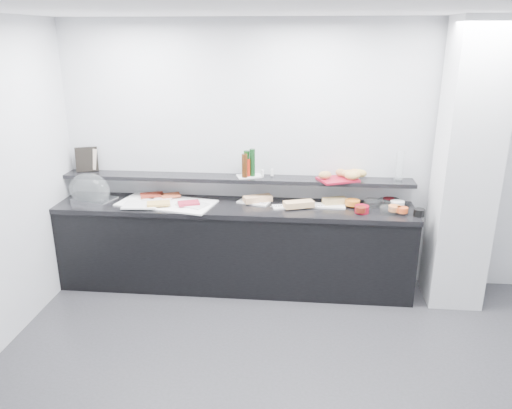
# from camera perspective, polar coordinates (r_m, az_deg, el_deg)

# --- Properties ---
(ground) EXTENTS (5.00, 5.00, 0.00)m
(ground) POSITION_cam_1_polar(r_m,az_deg,el_deg) (3.94, 4.78, -21.20)
(ground) COLOR #2D2D30
(ground) RESTS_ON ground
(back_wall) EXTENTS (5.00, 0.02, 2.70)m
(back_wall) POSITION_cam_1_polar(r_m,az_deg,el_deg) (5.16, 5.60, 5.49)
(back_wall) COLOR #B9BCC1
(back_wall) RESTS_ON ground
(ceiling) EXTENTS (5.00, 5.00, 0.00)m
(ceiling) POSITION_cam_1_polar(r_m,az_deg,el_deg) (3.03, 6.25, 21.90)
(ceiling) COLOR white
(ceiling) RESTS_ON back_wall
(column) EXTENTS (0.50, 0.50, 2.70)m
(column) POSITION_cam_1_polar(r_m,az_deg,el_deg) (5.05, 22.88, 3.79)
(column) COLOR silver
(column) RESTS_ON ground
(buffet_cabinet) EXTENTS (3.60, 0.60, 0.85)m
(buffet_cabinet) POSITION_cam_1_polar(r_m,az_deg,el_deg) (5.22, -2.47, -5.02)
(buffet_cabinet) COLOR black
(buffet_cabinet) RESTS_ON ground
(counter_top) EXTENTS (3.62, 0.62, 0.05)m
(counter_top) POSITION_cam_1_polar(r_m,az_deg,el_deg) (5.05, -2.54, -0.34)
(counter_top) COLOR black
(counter_top) RESTS_ON buffet_cabinet
(wall_shelf) EXTENTS (3.60, 0.25, 0.04)m
(wall_shelf) POSITION_cam_1_polar(r_m,az_deg,el_deg) (5.14, -2.31, 2.98)
(wall_shelf) COLOR black
(wall_shelf) RESTS_ON back_wall
(cloche_base) EXTENTS (0.46, 0.37, 0.04)m
(cloche_base) POSITION_cam_1_polar(r_m,az_deg,el_deg) (5.40, -17.94, 0.50)
(cloche_base) COLOR silver
(cloche_base) RESTS_ON counter_top
(cloche_dome) EXTENTS (0.52, 0.41, 0.34)m
(cloche_dome) POSITION_cam_1_polar(r_m,az_deg,el_deg) (5.41, -18.49, 1.64)
(cloche_dome) COLOR white
(cloche_dome) RESTS_ON cloche_base
(linen_runner) EXTENTS (1.04, 0.64, 0.01)m
(linen_runner) POSITION_cam_1_polar(r_m,az_deg,el_deg) (5.16, -10.17, 0.16)
(linen_runner) COLOR white
(linen_runner) RESTS_ON counter_top
(platter_meat_a) EXTENTS (0.31, 0.24, 0.01)m
(platter_meat_a) POSITION_cam_1_polar(r_m,az_deg,el_deg) (5.39, -12.55, 0.97)
(platter_meat_a) COLOR white
(platter_meat_a) RESTS_ON linen_runner
(food_meat_a) EXTENTS (0.27, 0.23, 0.02)m
(food_meat_a) POSITION_cam_1_polar(r_m,az_deg,el_deg) (5.34, -11.81, 1.08)
(food_meat_a) COLOR maroon
(food_meat_a) RESTS_ON platter_meat_a
(platter_salmon) EXTENTS (0.31, 0.22, 0.01)m
(platter_salmon) POSITION_cam_1_polar(r_m,az_deg,el_deg) (5.30, -11.09, 0.78)
(platter_salmon) COLOR white
(platter_salmon) RESTS_ON linen_runner
(food_salmon) EXTENTS (0.23, 0.19, 0.02)m
(food_salmon) POSITION_cam_1_polar(r_m,az_deg,el_deg) (5.30, -9.74, 1.06)
(food_salmon) COLOR #CA4E29
(food_salmon) RESTS_ON platter_salmon
(platter_cheese) EXTENTS (0.36, 0.26, 0.01)m
(platter_cheese) POSITION_cam_1_polar(r_m,az_deg,el_deg) (5.10, -13.07, -0.09)
(platter_cheese) COLOR white
(platter_cheese) RESTS_ON linen_runner
(food_cheese) EXTENTS (0.26, 0.20, 0.02)m
(food_cheese) POSITION_cam_1_polar(r_m,az_deg,el_deg) (5.06, -11.07, 0.11)
(food_cheese) COLOR #D7AA53
(food_cheese) RESTS_ON platter_cheese
(platter_meat_b) EXTENTS (0.35, 0.30, 0.01)m
(platter_meat_b) POSITION_cam_1_polar(r_m,az_deg,el_deg) (5.03, -7.28, 0.01)
(platter_meat_b) COLOR silver
(platter_meat_b) RESTS_ON linen_runner
(food_meat_b) EXTENTS (0.24, 0.20, 0.02)m
(food_meat_b) POSITION_cam_1_polar(r_m,az_deg,el_deg) (5.02, -7.70, 0.17)
(food_meat_b) COLOR maroon
(food_meat_b) RESTS_ON platter_meat_b
(sandwich_plate_left) EXTENTS (0.35, 0.23, 0.01)m
(sandwich_plate_left) POSITION_cam_1_polar(r_m,az_deg,el_deg) (5.10, -0.30, 0.24)
(sandwich_plate_left) COLOR silver
(sandwich_plate_left) RESTS_ON counter_top
(sandwich_food_left) EXTENTS (0.31, 0.22, 0.06)m
(sandwich_food_left) POSITION_cam_1_polar(r_m,az_deg,el_deg) (5.10, 0.19, 0.68)
(sandwich_food_left) COLOR tan
(sandwich_food_left) RESTS_ON sandwich_plate_left
(tongs_left) EXTENTS (0.16, 0.04, 0.01)m
(tongs_left) POSITION_cam_1_polar(r_m,az_deg,el_deg) (5.06, 0.16, 0.24)
(tongs_left) COLOR silver
(tongs_left) RESTS_ON sandwich_plate_left
(sandwich_plate_mid) EXTENTS (0.32, 0.19, 0.01)m
(sandwich_plate_mid) POSITION_cam_1_polar(r_m,az_deg,el_deg) (4.98, 3.62, -0.25)
(sandwich_plate_mid) COLOR white
(sandwich_plate_mid) RESTS_ON counter_top
(sandwich_food_mid) EXTENTS (0.32, 0.21, 0.06)m
(sandwich_food_mid) POSITION_cam_1_polar(r_m,az_deg,el_deg) (4.95, 4.91, 0.04)
(sandwich_food_mid) COLOR tan
(sandwich_food_mid) RESTS_ON sandwich_plate_mid
(tongs_mid) EXTENTS (0.15, 0.07, 0.01)m
(tongs_mid) POSITION_cam_1_polar(r_m,az_deg,el_deg) (4.96, 2.52, -0.17)
(tongs_mid) COLOR silver
(tongs_mid) RESTS_ON sandwich_plate_mid
(sandwich_plate_right) EXTENTS (0.36, 0.16, 0.01)m
(sandwich_plate_right) POSITION_cam_1_polar(r_m,az_deg,el_deg) (5.05, 8.17, -0.14)
(sandwich_plate_right) COLOR white
(sandwich_plate_right) RESTS_ON counter_top
(sandwich_food_right) EXTENTS (0.25, 0.16, 0.06)m
(sandwich_food_right) POSITION_cam_1_polar(r_m,az_deg,el_deg) (5.10, 8.97, 0.44)
(sandwich_food_right) COLOR tan
(sandwich_food_right) RESTS_ON sandwich_plate_right
(tongs_right) EXTENTS (0.15, 0.08, 0.01)m
(tongs_right) POSITION_cam_1_polar(r_m,az_deg,el_deg) (4.98, 7.02, -0.21)
(tongs_right) COLOR silver
(tongs_right) RESTS_ON sandwich_plate_right
(bowl_glass_fruit) EXTENTS (0.16, 0.16, 0.07)m
(bowl_glass_fruit) POSITION_cam_1_polar(r_m,az_deg,el_deg) (5.12, 13.13, 0.15)
(bowl_glass_fruit) COLOR white
(bowl_glass_fruit) RESTS_ON counter_top
(fill_glass_fruit) EXTENTS (0.15, 0.15, 0.05)m
(fill_glass_fruit) POSITION_cam_1_polar(r_m,az_deg,el_deg) (5.07, 10.96, 0.24)
(fill_glass_fruit) COLOR orange
(fill_glass_fruit) RESTS_ON bowl_glass_fruit
(bowl_black_jam) EXTENTS (0.21, 0.21, 0.07)m
(bowl_black_jam) POSITION_cam_1_polar(r_m,az_deg,el_deg) (5.20, 15.20, 0.25)
(bowl_black_jam) COLOR black
(bowl_black_jam) RESTS_ON counter_top
(fill_black_jam) EXTENTS (0.15, 0.15, 0.05)m
(fill_black_jam) POSITION_cam_1_polar(r_m,az_deg,el_deg) (5.21, 14.93, 0.44)
(fill_black_jam) COLOR #5E0D13
(fill_black_jam) RESTS_ON bowl_black_jam
(bowl_glass_cream) EXTENTS (0.20, 0.20, 0.07)m
(bowl_glass_cream) POSITION_cam_1_polar(r_m,az_deg,el_deg) (5.16, 14.70, 0.16)
(bowl_glass_cream) COLOR silver
(bowl_glass_cream) RESTS_ON counter_top
(fill_glass_cream) EXTENTS (0.18, 0.18, 0.05)m
(fill_glass_cream) POSITION_cam_1_polar(r_m,az_deg,el_deg) (5.14, 15.86, 0.12)
(fill_glass_cream) COLOR white
(fill_glass_cream) RESTS_ON bowl_glass_cream
(bowl_red_jam) EXTENTS (0.17, 0.17, 0.07)m
(bowl_red_jam) POSITION_cam_1_polar(r_m,az_deg,el_deg) (4.92, 12.00, -0.53)
(bowl_red_jam) COLOR maroon
(bowl_red_jam) RESTS_ON counter_top
(fill_red_jam) EXTENTS (0.12, 0.12, 0.05)m
(fill_red_jam) POSITION_cam_1_polar(r_m,az_deg,el_deg) (4.88, 11.87, -0.56)
(fill_red_jam) COLOR #5E180D
(fill_red_jam) RESTS_ON bowl_red_jam
(bowl_glass_salmon) EXTENTS (0.17, 0.17, 0.07)m
(bowl_glass_salmon) POSITION_cam_1_polar(r_m,az_deg,el_deg) (4.95, 14.84, -0.65)
(bowl_glass_salmon) COLOR silver
(bowl_glass_salmon) RESTS_ON counter_top
(fill_glass_salmon) EXTENTS (0.14, 0.14, 0.05)m
(fill_glass_salmon) POSITION_cam_1_polar(r_m,az_deg,el_deg) (4.99, 15.54, -0.41)
(fill_glass_salmon) COLOR orange
(fill_glass_salmon) RESTS_ON bowl_glass_salmon
(bowl_black_fruit) EXTENTS (0.14, 0.14, 0.07)m
(bowl_black_fruit) POSITION_cam_1_polar(r_m,az_deg,el_deg) (4.98, 18.15, -0.88)
(bowl_black_fruit) COLOR black
(bowl_black_fruit) RESTS_ON counter_top
(fill_black_fruit) EXTENTS (0.10, 0.10, 0.05)m
(fill_black_fruit) POSITION_cam_1_polar(r_m,az_deg,el_deg) (4.97, 16.40, -0.59)
(fill_black_fruit) COLOR #CF4A1C
(fill_black_fruit) RESTS_ON bowl_black_fruit
(framed_print) EXTENTS (0.24, 0.14, 0.26)m
(framed_print) POSITION_cam_1_polar(r_m,az_deg,el_deg) (5.61, -18.79, 4.91)
(framed_print) COLOR black
(framed_print) RESTS_ON wall_shelf
(print_art) EXTENTS (0.20, 0.12, 0.22)m
(print_art) POSITION_cam_1_polar(r_m,az_deg,el_deg) (5.63, -18.50, 5.00)
(print_art) COLOR beige
(print_art) RESTS_ON framed_print
(condiment_tray) EXTENTS (0.29, 0.23, 0.01)m
(condiment_tray) POSITION_cam_1_polar(r_m,az_deg,el_deg) (5.13, -0.74, 3.26)
(condiment_tray) COLOR white
(condiment_tray) RESTS_ON wall_shelf
(bottle_green_a) EXTENTS (0.07, 0.07, 0.26)m
(bottle_green_a) POSITION_cam_1_polar(r_m,az_deg,el_deg) (5.10, -1.08, 4.74)
(bottle_green_a) COLOR #0F3712
(bottle_green_a) RESTS_ON condiment_tray
(bottle_brown) EXTENTS (0.07, 0.07, 0.24)m
(bottle_brown) POSITION_cam_1_polar(r_m,az_deg,el_deg) (5.04, -1.31, 4.45)
(bottle_brown) COLOR #3E1F0B
(bottle_brown) RESTS_ON condiment_tray
(bottle_green_b) EXTENTS (0.07, 0.07, 0.28)m
(bottle_green_b) POSITION_cam_1_polar(r_m,az_deg,el_deg) (5.08, -0.42, 4.81)
(bottle_green_b) COLOR #0E3514
(bottle_green_b) RESTS_ON condiment_tray
(bottle_hot) EXTENTS (0.05, 0.05, 0.18)m
(bottle_hot) POSITION_cam_1_polar(r_m,az_deg,el_deg) (5.08, -0.94, 4.23)
(bottle_hot) COLOR red
(bottle_hot) RESTS_ON condiment_tray
(shaker_salt) EXTENTS (0.03, 0.03, 0.07)m
(shaker_salt) POSITION_cam_1_polar(r_m,az_deg,el_deg) (5.12, 1.85, 3.69)
(shaker_salt) COLOR white
(shaker_salt) RESTS_ON condiment_tray
(shaker_pepper) EXTENTS (0.03, 0.03, 0.07)m
(shaker_pepper) POSITION_cam_1_polar(r_m,az_deg,el_deg) (5.08, 0.75, 3.59)
(shaker_pepper) COLOR white
(shaker_pepper) RESTS_ON condiment_tray
(bread_tray) EXTENTS (0.45, 0.39, 0.02)m
(bread_tray) POSITION_cam_1_polar(r_m,az_deg,el_deg) (5.06, 9.33, 2.84)
(bread_tray) COLOR maroon
(bread_tray) RESTS_ON wall_shelf
(bread_roll_nw) EXTENTS (0.14, 0.12, 0.08)m
(bread_roll_nw) POSITION_cam_1_polar(r_m,az_deg,el_deg) (5.12, 9.71, 3.60)
(bread_roll_nw) COLOR #AB7441
(bread_roll_nw) RESTS_ON bread_tray
(bread_roll_n) EXTENTS (0.17, 0.14, 0.08)m
(bread_roll_n) POSITION_cam_1_polar(r_m,az_deg,el_deg) (5.14, 11.30, 3.57)
(bread_roll_n) COLOR tan
(bread_roll_n) RESTS_ON bread_tray
(bread_roll_sw) EXTENTS (0.16, 0.12, 0.08)m
(bread_roll_sw) POSITION_cam_1_polar(r_m,az_deg,el_deg) (5.01, 7.89, 3.36)
(bread_roll_sw) COLOR #AE7C42
(bread_roll_sw) RESTS_ON bread_tray
(bread_roll_s) EXTENTS (0.15, 0.12, 0.08)m
(bread_roll_s) POSITION_cam_1_polar(r_m,az_deg,el_deg) (5.02, 10.79, 3.23)
(bread_roll_s) COLOR #BB8C47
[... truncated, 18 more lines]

